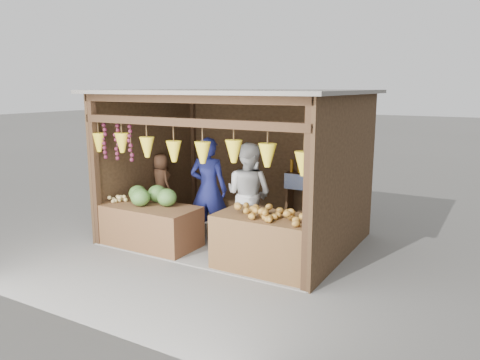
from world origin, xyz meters
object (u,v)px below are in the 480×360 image
(counter_left, at_px, (149,226))
(counter_right, at_px, (269,243))
(man_standing, at_px, (209,189))
(woman_standing, at_px, (249,194))
(vendor_seated, at_px, (161,182))

(counter_left, xyz_separation_m, counter_right, (2.30, 0.03, 0.06))
(man_standing, bearing_deg, counter_right, 142.06)
(man_standing, relative_size, woman_standing, 1.04)
(counter_left, relative_size, vendor_seated, 1.58)
(counter_left, xyz_separation_m, vendor_seated, (-0.69, 1.19, 0.49))
(counter_right, bearing_deg, vendor_seated, 158.75)
(man_standing, bearing_deg, vendor_seated, -28.97)
(counter_left, relative_size, man_standing, 0.94)
(counter_right, relative_size, man_standing, 0.87)
(counter_right, height_order, man_standing, man_standing)
(woman_standing, bearing_deg, vendor_seated, -2.45)
(man_standing, xyz_separation_m, vendor_seated, (-1.42, 0.42, -0.08))
(counter_left, relative_size, woman_standing, 0.98)
(counter_right, relative_size, vendor_seated, 1.45)
(counter_right, bearing_deg, man_standing, 154.63)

